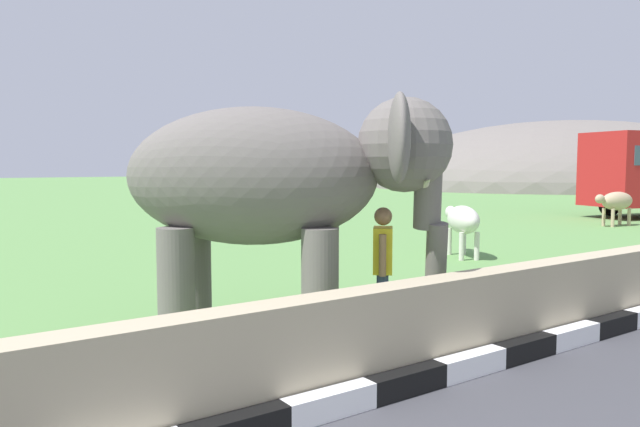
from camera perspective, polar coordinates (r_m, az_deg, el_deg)
The scene contains 6 objects.
barrier_parapet at distance 6.15m, azimuth 6.97°, elevation -11.34°, with size 28.00×0.36×1.00m, color tan.
elephant at distance 7.43m, azimuth -3.66°, elevation 3.08°, with size 3.93×3.65×3.01m.
person_handler at distance 7.71m, azimuth 5.97°, elevation -4.82°, with size 0.48×0.53×1.66m.
cow_near at distance 14.60m, azimuth 13.36°, elevation -0.66°, with size 1.29×1.85×1.23m.
cow_mid at distance 23.86m, azimuth 26.28°, elevation 1.00°, with size 1.92×0.77×1.23m.
hill_east at distance 67.61m, azimuth 22.64°, elevation 2.45°, with size 44.39×35.51×13.27m.
Camera 1 is at (-1.95, -0.49, 2.19)m, focal length 33.74 mm.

